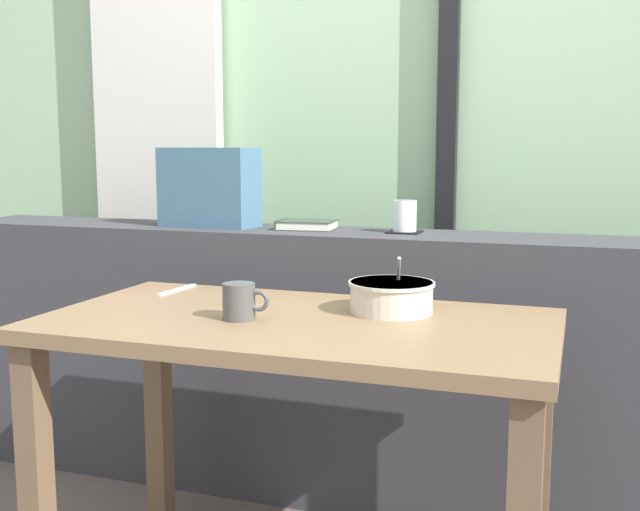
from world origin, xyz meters
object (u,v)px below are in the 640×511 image
(throw_pillow, at_px, (209,187))
(fork_utensil, at_px, (177,290))
(juice_glass, at_px, (405,217))
(closed_book, at_px, (306,225))
(soup_bowl, at_px, (391,297))
(ceramic_mug, at_px, (240,301))
(breakfast_table, at_px, (297,367))
(coaster_square, at_px, (404,232))

(throw_pillow, bearing_deg, fork_utensil, -75.17)
(juice_glass, height_order, fork_utensil, juice_glass)
(closed_book, relative_size, soup_bowl, 0.92)
(ceramic_mug, bearing_deg, juice_glass, 72.61)
(breakfast_table, distance_m, coaster_square, 0.72)
(breakfast_table, distance_m, closed_book, 0.74)
(coaster_square, bearing_deg, throw_pillow, -177.71)
(juice_glass, bearing_deg, ceramic_mug, -107.39)
(soup_bowl, height_order, ceramic_mug, soup_bowl)
(breakfast_table, relative_size, closed_book, 6.16)
(juice_glass, relative_size, fork_utensil, 0.56)
(breakfast_table, relative_size, soup_bowl, 5.68)
(juice_glass, height_order, throw_pillow, throw_pillow)
(breakfast_table, xyz_separation_m, ceramic_mug, (-0.12, -0.05, 0.16))
(closed_book, xyz_separation_m, throw_pillow, (-0.33, -0.02, 0.12))
(closed_book, bearing_deg, throw_pillow, -175.91)
(breakfast_table, height_order, ceramic_mug, ceramic_mug)
(coaster_square, height_order, juice_glass, juice_glass)
(soup_bowl, bearing_deg, throw_pillow, 146.09)
(coaster_square, distance_m, ceramic_mug, 0.76)
(juice_glass, height_order, soup_bowl, juice_glass)
(juice_glass, xyz_separation_m, ceramic_mug, (-0.22, -0.72, -0.14))
(breakfast_table, height_order, soup_bowl, soup_bowl)
(throw_pillow, bearing_deg, breakfast_table, -49.09)
(juice_glass, distance_m, ceramic_mug, 0.76)
(soup_bowl, bearing_deg, breakfast_table, -144.90)
(breakfast_table, xyz_separation_m, coaster_square, (0.10, 0.66, 0.26))
(closed_book, relative_size, fork_utensil, 1.13)
(juice_glass, height_order, closed_book, juice_glass)
(throw_pillow, height_order, soup_bowl, throw_pillow)
(coaster_square, distance_m, juice_glass, 0.05)
(ceramic_mug, bearing_deg, coaster_square, 72.61)
(breakfast_table, distance_m, throw_pillow, 0.92)
(closed_book, distance_m, soup_bowl, 0.67)
(breakfast_table, xyz_separation_m, throw_pillow, (-0.55, 0.63, 0.38))
(ceramic_mug, bearing_deg, breakfast_table, 24.56)
(throw_pillow, distance_m, ceramic_mug, 0.84)
(closed_book, xyz_separation_m, soup_bowl, (0.41, -0.52, -0.11))
(juice_glass, distance_m, fork_utensil, 0.73)
(breakfast_table, height_order, coaster_square, coaster_square)
(fork_utensil, relative_size, ceramic_mug, 1.50)
(closed_book, relative_size, ceramic_mug, 1.70)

